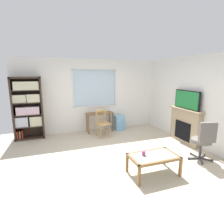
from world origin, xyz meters
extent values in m
cube|color=beige|center=(0.00, 0.00, -0.01)|extent=(6.11, 5.90, 0.02)
cube|color=white|center=(0.00, 2.45, 0.45)|extent=(5.11, 0.12, 0.89)
cube|color=white|center=(0.00, 2.45, 2.43)|extent=(5.11, 0.12, 0.35)
cube|color=white|center=(-1.57, 2.45, 1.57)|extent=(1.96, 0.12, 1.36)
cube|color=white|center=(1.78, 2.45, 1.57)|extent=(1.55, 0.12, 1.36)
cube|color=silver|center=(0.21, 2.46, 1.57)|extent=(1.60, 0.02, 1.36)
cube|color=white|center=(0.21, 2.39, 0.91)|extent=(1.66, 0.06, 0.03)
cube|color=white|center=(0.21, 2.39, 2.24)|extent=(1.66, 0.06, 0.03)
cube|color=white|center=(-0.59, 2.39, 1.57)|extent=(0.03, 0.06, 1.36)
cube|color=white|center=(1.01, 2.39, 1.57)|extent=(0.03, 0.06, 1.36)
cube|color=white|center=(2.61, 0.00, 1.30)|extent=(0.12, 5.10, 2.60)
cube|color=#38281E|center=(-2.48, 2.20, 0.99)|extent=(0.05, 0.38, 1.99)
cube|color=#38281E|center=(-1.63, 2.20, 0.99)|extent=(0.05, 0.38, 1.99)
cube|color=#38281E|center=(-2.05, 2.20, 1.96)|extent=(0.90, 0.38, 0.05)
cube|color=#38281E|center=(-2.05, 2.20, 0.03)|extent=(0.90, 0.38, 0.05)
cube|color=#38281E|center=(-2.05, 2.38, 0.99)|extent=(0.90, 0.02, 1.99)
cube|color=#38281E|center=(-2.05, 2.20, 0.41)|extent=(0.85, 0.36, 0.02)
cube|color=#38281E|center=(-2.05, 2.20, 0.80)|extent=(0.85, 0.36, 0.02)
cube|color=#38281E|center=(-2.05, 2.20, 1.19)|extent=(0.85, 0.36, 0.02)
cube|color=#38281E|center=(-2.05, 2.20, 1.57)|extent=(0.85, 0.36, 0.02)
cube|color=silver|center=(-2.26, 2.19, 0.58)|extent=(0.37, 0.27, 0.32)
cube|color=beige|center=(-1.84, 2.19, 0.58)|extent=(0.36, 0.29, 0.31)
cube|color=beige|center=(-2.05, 2.19, 0.94)|extent=(0.67, 0.30, 0.25)
cube|color=beige|center=(-2.26, 2.19, 1.32)|extent=(0.38, 0.27, 0.24)
cube|color=beige|center=(-1.86, 2.19, 1.33)|extent=(0.38, 0.30, 0.25)
cube|color=beige|center=(-2.04, 2.19, 1.72)|extent=(0.72, 0.31, 0.26)
cube|color=red|center=(-2.42, 2.18, 0.17)|extent=(0.04, 0.27, 0.24)
cube|color=black|center=(-2.38, 2.18, 0.16)|extent=(0.03, 0.29, 0.23)
cube|color=yellow|center=(-2.35, 2.18, 0.17)|extent=(0.03, 0.24, 0.25)
cube|color=black|center=(-2.32, 2.18, 0.18)|extent=(0.02, 0.30, 0.26)
cube|color=red|center=(-2.28, 2.18, 0.17)|extent=(0.03, 0.23, 0.25)
cube|color=brown|center=(0.29, 2.10, 0.69)|extent=(0.98, 0.40, 0.03)
cylinder|color=brown|center=(-0.16, 1.95, 0.34)|extent=(0.04, 0.04, 0.68)
cylinder|color=brown|center=(0.73, 1.95, 0.34)|extent=(0.04, 0.04, 0.68)
cylinder|color=brown|center=(-0.16, 2.25, 0.34)|extent=(0.04, 0.04, 0.68)
cylinder|color=brown|center=(0.73, 2.25, 0.34)|extent=(0.04, 0.04, 0.68)
cube|color=tan|center=(0.24, 1.55, 0.45)|extent=(0.48, 0.47, 0.04)
cylinder|color=tan|center=(0.10, 1.37, 0.22)|extent=(0.04, 0.04, 0.43)
cylinder|color=tan|center=(0.44, 1.42, 0.22)|extent=(0.04, 0.04, 0.43)
cylinder|color=tan|center=(0.05, 1.68, 0.22)|extent=(0.04, 0.04, 0.43)
cylinder|color=tan|center=(0.38, 1.74, 0.22)|extent=(0.04, 0.04, 0.43)
cylinder|color=tan|center=(0.05, 1.68, 0.68)|extent=(0.04, 0.04, 0.45)
cylinder|color=tan|center=(0.38, 1.74, 0.68)|extent=(0.04, 0.04, 0.45)
cube|color=tan|center=(0.22, 1.71, 0.87)|extent=(0.36, 0.10, 0.06)
cylinder|color=tan|center=(0.11, 1.69, 0.65)|extent=(0.02, 0.02, 0.35)
cylinder|color=tan|center=(0.22, 1.71, 0.65)|extent=(0.02, 0.02, 0.35)
cylinder|color=tan|center=(0.32, 1.73, 0.65)|extent=(0.02, 0.02, 0.35)
cube|color=#72ADDB|center=(1.06, 2.15, 0.26)|extent=(0.35, 0.40, 0.53)
cube|color=tan|center=(2.46, 0.22, 0.50)|extent=(0.18, 1.17, 1.01)
cube|color=black|center=(2.37, 0.22, 0.38)|extent=(0.03, 0.64, 0.55)
cube|color=tan|center=(2.44, 0.22, 1.03)|extent=(0.26, 1.27, 0.04)
cube|color=black|center=(2.44, 0.22, 1.32)|extent=(0.05, 0.98, 0.55)
cube|color=#237F3D|center=(2.41, 0.22, 1.32)|extent=(0.01, 0.93, 0.50)
cylinder|color=slate|center=(2.00, -0.87, 0.48)|extent=(0.48, 0.48, 0.09)
cube|color=slate|center=(1.95, -1.08, 0.76)|extent=(0.41, 0.18, 0.48)
cylinder|color=#38383D|center=(2.00, -0.87, 0.24)|extent=(0.06, 0.06, 0.42)
cube|color=#38383D|center=(1.87, -0.83, 0.03)|extent=(0.28, 0.11, 0.03)
cylinder|color=#38383D|center=(1.73, -0.79, 0.03)|extent=(0.05, 0.05, 0.05)
cube|color=#38383D|center=(1.93, -0.98, 0.03)|extent=(0.18, 0.25, 0.03)
cylinder|color=#38383D|center=(1.85, -1.10, 0.03)|extent=(0.05, 0.05, 0.05)
cube|color=#38383D|center=(2.09, -0.97, 0.03)|extent=(0.20, 0.24, 0.03)
cylinder|color=#38383D|center=(2.18, -1.08, 0.03)|extent=(0.05, 0.05, 0.05)
cube|color=#38383D|center=(2.13, -0.82, 0.03)|extent=(0.27, 0.13, 0.03)
cylinder|color=#38383D|center=(2.26, -0.76, 0.03)|extent=(0.05, 0.05, 0.05)
cube|color=#38383D|center=(2.00, -0.73, 0.03)|extent=(0.05, 0.28, 0.03)
cylinder|color=#38383D|center=(1.99, -0.59, 0.03)|extent=(0.05, 0.05, 0.05)
cube|color=#8C9E99|center=(0.54, -1.07, 0.41)|extent=(0.90, 0.50, 0.02)
cube|color=brown|center=(0.54, -1.34, 0.39)|extent=(1.00, 0.05, 0.05)
cube|color=brown|center=(0.54, -0.79, 0.39)|extent=(1.00, 0.05, 0.05)
cube|color=brown|center=(0.06, -1.07, 0.39)|extent=(0.05, 0.60, 0.05)
cube|color=brown|center=(1.01, -1.07, 0.39)|extent=(0.05, 0.60, 0.05)
cube|color=brown|center=(0.06, -1.34, 0.18)|extent=(0.05, 0.05, 0.37)
cube|color=brown|center=(1.01, -1.34, 0.18)|extent=(0.05, 0.05, 0.37)
cube|color=brown|center=(0.06, -0.79, 0.18)|extent=(0.05, 0.05, 0.37)
cube|color=brown|center=(1.01, -0.79, 0.18)|extent=(0.05, 0.05, 0.37)
cylinder|color=#DB3D84|center=(0.35, -0.99, 0.46)|extent=(0.07, 0.07, 0.09)
camera|label=1|loc=(-1.48, -4.13, 2.09)|focal=29.58mm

